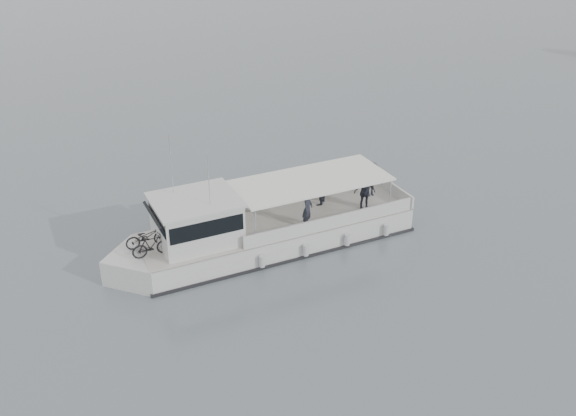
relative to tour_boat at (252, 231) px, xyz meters
name	(u,v)px	position (x,y,z in m)	size (l,w,h in m)	color
ground	(357,203)	(6.19, 1.77, -0.91)	(1400.00, 1400.00, 0.00)	#50595E
tour_boat	(252,231)	(0.00, 0.00, 0.00)	(13.26, 3.44, 5.55)	silver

